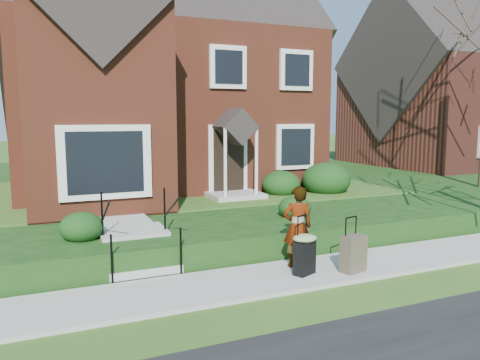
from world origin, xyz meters
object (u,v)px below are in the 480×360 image
suitcase_black (305,252)px  suitcase_olive (353,254)px  woman (298,227)px  front_steps (137,244)px

suitcase_black → suitcase_olive: size_ratio=1.06×
woman → suitcase_black: (-0.12, -0.47, -0.38)m
suitcase_olive → front_steps: bearing=135.9°
woman → suitcase_olive: bearing=153.6°
front_steps → suitcase_olive: 4.38m
woman → suitcase_olive: size_ratio=1.51×
front_steps → suitcase_olive: (3.77, -2.24, -0.03)m
front_steps → suitcase_olive: size_ratio=1.86×
woman → suitcase_black: bearing=90.5°
suitcase_black → suitcase_olive: suitcase_black is taller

